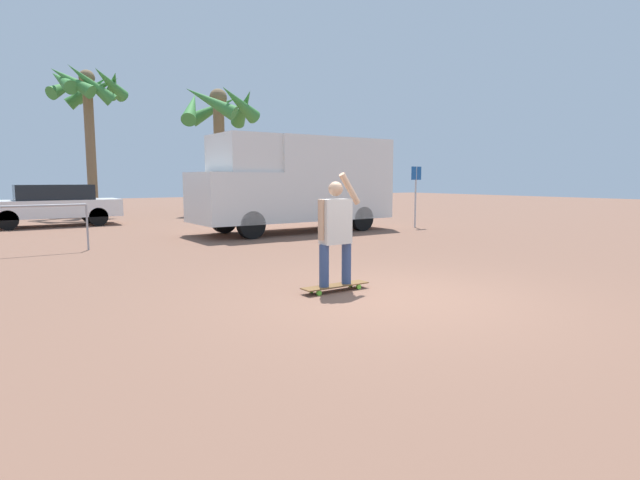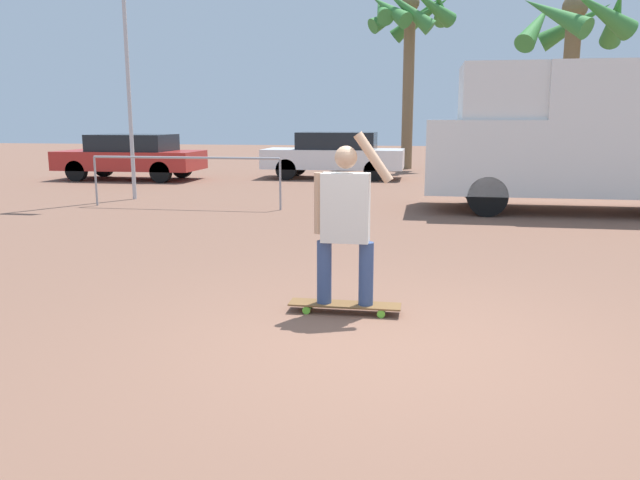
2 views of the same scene
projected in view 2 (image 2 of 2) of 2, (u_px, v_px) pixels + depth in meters
ground_plane at (382, 343)px, 5.18m from camera, size 80.00×80.00×0.00m
skateboard at (345, 305)px, 5.98m from camera, size 1.07×0.24×0.09m
person_skateboarder at (345, 216)px, 5.82m from camera, size 0.74×0.22×1.63m
camper_van at (595, 133)px, 12.26m from camera, size 6.26×2.13×2.90m
parked_car_white at (335, 154)px, 19.57m from camera, size 4.37×1.73×1.44m
parked_car_red at (131, 156)px, 19.20m from camera, size 4.33×1.86×1.38m
palm_tree_near_van at (575, 31)px, 20.28m from camera, size 3.77×3.82×5.98m
palm_tree_center_background at (410, 22)px, 22.61m from camera, size 3.41×3.42×6.48m
flagpole at (126, 6)px, 13.78m from camera, size 0.82×0.12×7.83m
plaza_railing_segment at (185, 165)px, 12.98m from camera, size 4.11×0.05×1.08m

